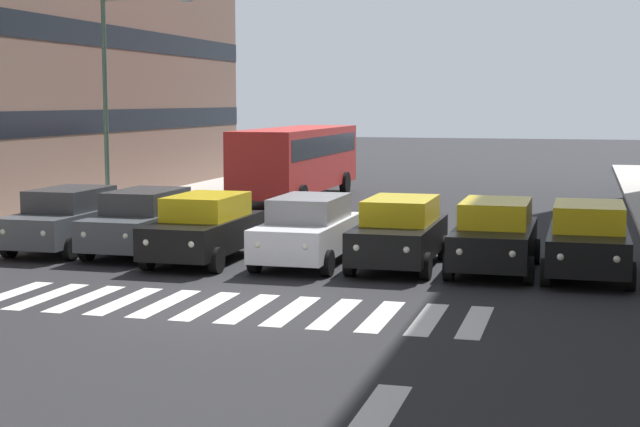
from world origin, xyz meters
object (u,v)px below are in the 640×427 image
at_px(car_3, 308,230).
at_px(street_lamp_right, 120,81).
at_px(car_4, 205,228).
at_px(car_5, 144,221).
at_px(car_0, 588,240).
at_px(car_2, 400,232).
at_px(car_6, 68,219).
at_px(bus_behind_traffic, 297,156).
at_px(car_1, 495,235).

bearing_deg(car_3, street_lamp_right, -39.31).
bearing_deg(car_4, car_5, -21.61).
distance_m(car_0, street_lamp_right, 17.54).
distance_m(car_2, car_6, 9.31).
bearing_deg(car_2, bus_behind_traffic, -64.53).
relative_size(car_1, car_6, 1.00).
bearing_deg(car_1, car_2, 0.57).
xyz_separation_m(car_0, car_6, (13.80, -0.37, 0.00)).
relative_size(car_1, car_2, 1.00).
bearing_deg(bus_behind_traffic, car_5, 90.00).
height_order(car_4, street_lamp_right, street_lamp_right).
distance_m(car_3, street_lamp_right, 11.97).
relative_size(car_1, bus_behind_traffic, 0.42).
relative_size(car_0, car_4, 1.00).
bearing_deg(car_2, car_4, 5.80).
xyz_separation_m(car_0, car_5, (11.56, -0.43, 0.00)).
xyz_separation_m(car_6, street_lamp_right, (1.76, -6.73, 3.91)).
bearing_deg(car_3, car_6, -3.59).
xyz_separation_m(car_3, car_4, (2.66, 0.32, 0.00)).
bearing_deg(street_lamp_right, car_1, 152.53).
height_order(car_5, car_6, same).
bearing_deg(car_1, street_lamp_right, -27.47).
bearing_deg(car_4, car_1, -175.86).
bearing_deg(car_4, street_lamp_right, -50.87).
relative_size(car_3, car_5, 1.00).
xyz_separation_m(car_3, bus_behind_traffic, (4.75, -15.00, 0.97)).
xyz_separation_m(car_1, car_2, (2.33, 0.02, 0.00)).
height_order(car_1, bus_behind_traffic, bus_behind_traffic).
xyz_separation_m(car_2, street_lamp_right, (11.06, -6.98, 3.91)).
relative_size(car_4, car_5, 1.00).
relative_size(car_0, street_lamp_right, 0.59).
relative_size(bus_behind_traffic, street_lamp_right, 1.39).
distance_m(car_1, car_2, 2.33).
bearing_deg(car_1, car_0, 176.50).
relative_size(car_2, car_5, 1.00).
bearing_deg(street_lamp_right, car_6, 104.65).
relative_size(car_0, car_3, 1.00).
bearing_deg(car_1, car_3, 2.55).
height_order(car_3, street_lamp_right, street_lamp_right).
bearing_deg(car_6, car_4, 170.05).
height_order(car_0, car_6, same).
bearing_deg(car_5, car_6, 1.71).
distance_m(car_0, bus_behind_traffic, 18.91).
distance_m(car_4, car_6, 4.40).
distance_m(car_3, car_5, 4.78).
height_order(car_2, bus_behind_traffic, bus_behind_traffic).
distance_m(car_0, car_3, 6.81).
relative_size(car_3, car_6, 1.00).
bearing_deg(car_1, car_6, -1.14).
relative_size(car_1, car_4, 1.00).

